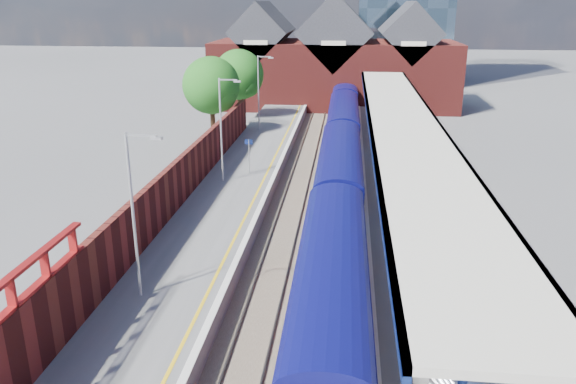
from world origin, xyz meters
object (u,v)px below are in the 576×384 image
train (342,138)px  parked_car_blue (439,208)px  lamp_post_d (260,88)px  platform_sign (249,150)px  lamp_post_b (136,207)px  lamp_post_c (223,124)px  parked_car_dark (499,351)px

train → parked_car_blue: (5.79, -14.17, -0.58)m
lamp_post_d → platform_sign: lamp_post_d is taller
platform_sign → parked_car_blue: 14.35m
lamp_post_b → lamp_post_d: bearing=90.0°
lamp_post_c → parked_car_dark: lamp_post_c is taller
platform_sign → parked_car_blue: size_ratio=0.64×
parked_car_blue → lamp_post_c: bearing=55.0°
train → lamp_post_c: bearing=-131.6°
lamp_post_c → parked_car_blue: 15.05m
lamp_post_d → parked_car_blue: size_ratio=1.78×
lamp_post_b → parked_car_dark: 14.41m
train → platform_sign: bearing=-133.5°
train → lamp_post_d: 11.01m
parked_car_blue → lamp_post_d: bearing=18.9°
train → lamp_post_b: size_ratio=9.42×
train → parked_car_dark: (5.73, -28.24, -0.52)m
train → lamp_post_b: lamp_post_b is taller
parked_car_blue → train: bearing=8.6°
lamp_post_c → lamp_post_d: same height
lamp_post_c → parked_car_blue: (13.65, -5.33, -3.45)m
lamp_post_d → parked_car_dark: lamp_post_d is taller
lamp_post_c → parked_car_blue: bearing=-21.3°
lamp_post_b → parked_car_dark: lamp_post_b is taller
train → platform_sign: 9.45m
lamp_post_b → lamp_post_d: size_ratio=1.00×
lamp_post_d → parked_car_dark: (13.59, -35.40, -3.39)m
train → platform_sign: (-6.49, -6.84, 0.57)m
lamp_post_b → platform_sign: 18.20m
lamp_post_b → lamp_post_d: 32.00m
lamp_post_b → parked_car_blue: (13.65, 10.67, -3.45)m
train → lamp_post_b: 26.21m
lamp_post_b → train: bearing=72.5°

